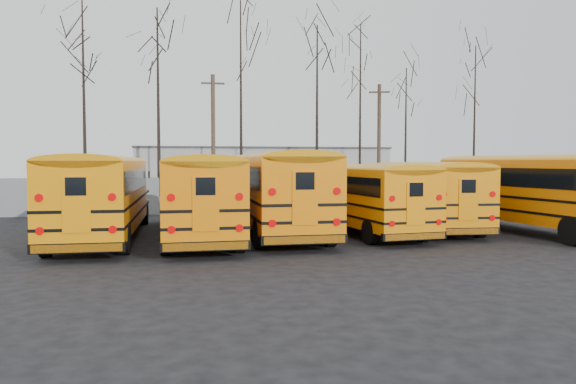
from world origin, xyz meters
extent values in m
plane|color=black|center=(0.00, 0.00, 0.00)|extent=(120.00, 120.00, 0.00)
cube|color=gray|center=(0.00, 12.00, 1.00)|extent=(40.00, 0.04, 2.00)
cube|color=#B8B7B2|center=(2.00, 32.00, 2.00)|extent=(22.00, 8.00, 4.00)
cylinder|color=black|center=(-9.53, -1.20, 0.50)|extent=(0.30, 1.01, 1.01)
cylinder|color=black|center=(-7.25, -1.24, 0.50)|extent=(0.30, 1.01, 1.01)
cylinder|color=black|center=(-9.37, 7.28, 0.50)|extent=(0.30, 1.01, 1.01)
cylinder|color=black|center=(-7.09, 7.24, 0.50)|extent=(0.30, 1.01, 1.01)
cube|color=orange|center=(-8.33, 2.06, 1.69)|extent=(2.70, 9.44, 2.37)
cube|color=orange|center=(-8.22, 7.61, 1.01)|extent=(2.30, 1.76, 1.01)
cube|color=black|center=(-8.33, 1.86, 2.22)|extent=(2.72, 8.43, 0.71)
cube|color=black|center=(-8.31, 2.92, 0.96)|extent=(2.76, 11.17, 0.09)
cube|color=black|center=(-8.31, 2.92, 1.46)|extent=(2.76, 11.17, 0.09)
cube|color=black|center=(-8.41, -2.53, 0.45)|extent=(2.59, 0.27, 0.28)
cube|color=black|center=(-8.21, 8.42, 0.45)|extent=(2.43, 0.25, 0.26)
cube|color=orange|center=(-8.41, -2.65, 1.67)|extent=(0.76, 0.05, 1.57)
cylinder|color=#B20505|center=(-9.37, -2.64, 0.96)|extent=(0.22, 0.04, 0.22)
cylinder|color=#B20505|center=(-7.45, -2.67, 0.96)|extent=(0.22, 0.04, 0.22)
cylinder|color=#B20505|center=(-9.37, -2.64, 1.87)|extent=(0.22, 0.04, 0.22)
cylinder|color=#B20505|center=(-7.45, -2.67, 1.87)|extent=(0.22, 0.04, 0.22)
cylinder|color=black|center=(-6.04, -1.59, 0.50)|extent=(0.29, 1.01, 1.00)
cylinder|color=black|center=(-3.77, -1.56, 0.50)|extent=(0.29, 1.01, 1.00)
cylinder|color=black|center=(-6.16, 6.85, 0.50)|extent=(0.29, 1.01, 1.00)
cylinder|color=black|center=(-3.89, 6.88, 0.50)|extent=(0.29, 1.01, 1.00)
cube|color=orange|center=(-4.95, 1.69, 1.68)|extent=(2.64, 9.38, 2.36)
cube|color=orange|center=(-5.03, 7.21, 1.00)|extent=(2.28, 1.74, 1.00)
cube|color=black|center=(-4.95, 1.49, 2.21)|extent=(2.67, 8.37, 0.70)
cube|color=black|center=(-4.96, 2.54, 0.95)|extent=(2.69, 11.10, 0.09)
cube|color=black|center=(-4.96, 2.54, 1.46)|extent=(2.69, 11.10, 0.09)
cube|color=black|center=(-4.89, -2.88, 0.45)|extent=(2.57, 0.26, 0.28)
cube|color=black|center=(-5.04, 8.02, 0.45)|extent=(2.41, 0.23, 0.26)
cube|color=orange|center=(-4.89, -2.99, 1.66)|extent=(0.75, 0.05, 1.56)
cylinder|color=#B20505|center=(-5.84, -3.02, 0.95)|extent=(0.22, 0.04, 0.22)
cylinder|color=#B20505|center=(-3.93, -2.99, 0.95)|extent=(0.22, 0.04, 0.22)
cylinder|color=#B20505|center=(-5.84, -3.02, 1.86)|extent=(0.22, 0.04, 0.22)
cylinder|color=#B20505|center=(-3.93, -2.99, 1.86)|extent=(0.22, 0.04, 0.22)
cylinder|color=black|center=(-3.06, -0.92, 0.53)|extent=(0.30, 1.06, 1.06)
cylinder|color=black|center=(-0.67, -0.93, 0.53)|extent=(0.30, 1.06, 1.06)
cylinder|color=black|center=(-3.00, 7.95, 0.53)|extent=(0.30, 1.06, 1.06)
cylinder|color=black|center=(-0.62, 7.94, 0.53)|extent=(0.30, 1.06, 1.06)
cube|color=orange|center=(-1.84, 2.51, 1.77)|extent=(2.70, 9.84, 2.48)
cube|color=orange|center=(-1.81, 8.32, 1.06)|extent=(2.39, 1.81, 1.06)
cube|color=black|center=(-1.84, 2.30, 2.32)|extent=(2.73, 8.78, 0.74)
cube|color=black|center=(-1.84, 3.41, 1.00)|extent=(2.74, 11.65, 0.10)
cube|color=black|center=(-1.84, 3.41, 1.53)|extent=(2.74, 11.65, 0.10)
cube|color=black|center=(-1.87, -2.30, 0.48)|extent=(2.70, 0.25, 0.30)
cube|color=black|center=(-1.80, 9.16, 0.48)|extent=(2.54, 0.23, 0.27)
cube|color=orange|center=(-1.87, -2.41, 1.74)|extent=(0.79, 0.05, 1.64)
cylinder|color=#B20505|center=(-2.88, -2.42, 1.00)|extent=(0.23, 0.04, 0.23)
cylinder|color=#B20505|center=(-0.87, -2.43, 1.00)|extent=(0.23, 0.04, 0.23)
cylinder|color=#B20505|center=(-2.88, -2.42, 1.95)|extent=(0.23, 0.04, 0.23)
cylinder|color=#B20505|center=(-0.87, -2.43, 1.95)|extent=(0.23, 0.04, 0.23)
cylinder|color=black|center=(0.81, -0.74, 0.45)|extent=(0.34, 0.92, 0.90)
cylinder|color=black|center=(2.85, -0.55, 0.45)|extent=(0.34, 0.92, 0.90)
cylinder|color=black|center=(0.09, 6.82, 0.45)|extent=(0.34, 0.92, 0.90)
cylinder|color=black|center=(2.13, 7.01, 0.45)|extent=(0.34, 0.92, 0.90)
cube|color=orange|center=(1.55, 2.28, 1.51)|extent=(3.05, 8.59, 2.13)
cube|color=orange|center=(1.08, 7.23, 0.90)|extent=(2.17, 1.72, 0.90)
cube|color=black|center=(1.57, 2.10, 1.99)|extent=(3.00, 7.69, 0.63)
cube|color=black|center=(1.48, 3.05, 0.86)|extent=(3.23, 10.14, 0.08)
cube|color=black|center=(1.48, 3.05, 1.31)|extent=(3.23, 10.14, 0.08)
cube|color=black|center=(1.94, -1.82, 0.41)|extent=(2.32, 0.42, 0.25)
cube|color=black|center=(1.01, 7.95, 0.41)|extent=(2.18, 0.39, 0.24)
cube|color=orange|center=(1.95, -1.92, 1.49)|extent=(0.68, 0.10, 1.40)
cylinder|color=#B20505|center=(1.10, -2.01, 0.86)|extent=(0.20, 0.05, 0.20)
cylinder|color=#B20505|center=(2.81, -1.84, 0.86)|extent=(0.20, 0.05, 0.20)
cylinder|color=#B20505|center=(1.10, -2.01, 1.67)|extent=(0.20, 0.05, 0.20)
cylinder|color=#B20505|center=(2.81, -1.84, 1.67)|extent=(0.20, 0.05, 0.20)
cylinder|color=black|center=(3.34, 0.30, 0.46)|extent=(0.34, 0.95, 0.93)
cylinder|color=black|center=(5.43, 0.12, 0.46)|extent=(0.34, 0.95, 0.93)
cylinder|color=black|center=(4.01, 8.08, 0.46)|extent=(0.34, 0.95, 0.93)
cylinder|color=black|center=(6.11, 7.90, 0.46)|extent=(0.34, 0.95, 0.93)
cube|color=orange|center=(4.65, 3.22, 1.56)|extent=(3.06, 8.81, 2.18)
cube|color=orange|center=(5.09, 8.31, 0.93)|extent=(2.22, 1.75, 0.93)
cube|color=black|center=(4.63, 3.03, 2.05)|extent=(3.02, 7.89, 0.65)
cube|color=black|center=(4.71, 4.01, 0.88)|extent=(3.22, 10.41, 0.08)
cube|color=black|center=(4.71, 4.01, 1.35)|extent=(3.22, 10.41, 0.08)
cube|color=black|center=(4.28, -1.00, 0.42)|extent=(2.39, 0.41, 0.26)
cube|color=black|center=(5.15, 9.05, 0.42)|extent=(2.24, 0.38, 0.24)
cube|color=orange|center=(4.27, -1.10, 1.53)|extent=(0.70, 0.10, 1.44)
cylinder|color=#B20505|center=(3.39, -1.03, 0.88)|extent=(0.21, 0.05, 0.20)
cylinder|color=#B20505|center=(5.15, -1.18, 0.88)|extent=(0.21, 0.05, 0.20)
cylinder|color=#B20505|center=(3.39, -1.03, 1.72)|extent=(0.21, 0.05, 0.20)
cylinder|color=#B20505|center=(5.15, -1.18, 1.72)|extent=(0.21, 0.05, 0.20)
cylinder|color=black|center=(7.42, -2.34, 0.51)|extent=(0.37, 1.04, 1.02)
cylinder|color=black|center=(6.70, 6.22, 0.51)|extent=(0.37, 1.04, 1.02)
cylinder|color=black|center=(9.00, 6.41, 0.51)|extent=(0.37, 1.04, 1.02)
cube|color=orange|center=(8.29, 1.07, 1.71)|extent=(3.35, 9.69, 2.40)
cube|color=orange|center=(7.82, 6.67, 1.02)|extent=(2.44, 1.93, 1.02)
cube|color=black|center=(8.31, 0.86, 2.25)|extent=(3.31, 8.68, 0.72)
cube|color=black|center=(8.22, 1.93, 0.97)|extent=(3.53, 11.45, 0.09)
cube|color=black|center=(8.22, 1.93, 1.48)|extent=(3.53, 11.45, 0.09)
cube|color=black|center=(7.75, 7.49, 0.46)|extent=(2.46, 0.41, 0.27)
cylinder|color=#4D3B2B|center=(-3.29, 17.30, 4.19)|extent=(0.26, 0.26, 8.38)
cube|color=#4D3B2B|center=(-3.29, 17.30, 7.82)|extent=(1.49, 0.13, 0.11)
cylinder|color=#463427|center=(8.44, 18.71, 4.14)|extent=(0.26, 0.26, 8.27)
cube|color=#463427|center=(8.44, 18.71, 7.72)|extent=(1.43, 0.56, 0.11)
cone|color=black|center=(-10.93, 16.11, 6.14)|extent=(0.26, 0.26, 12.28)
cone|color=black|center=(-6.66, 16.37, 6.07)|extent=(0.26, 0.26, 12.14)
cone|color=black|center=(-1.67, 15.80, 6.45)|extent=(0.26, 0.26, 12.90)
cone|color=black|center=(2.97, 14.99, 5.62)|extent=(0.26, 0.26, 11.24)
cone|color=black|center=(5.99, 15.64, 5.78)|extent=(0.26, 0.26, 11.56)
cone|color=black|center=(9.83, 17.30, 4.61)|extent=(0.26, 0.26, 9.22)
cone|color=black|center=(14.40, 16.29, 5.36)|extent=(0.26, 0.26, 10.72)
camera|label=1|loc=(-5.74, -18.91, 2.86)|focal=35.00mm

